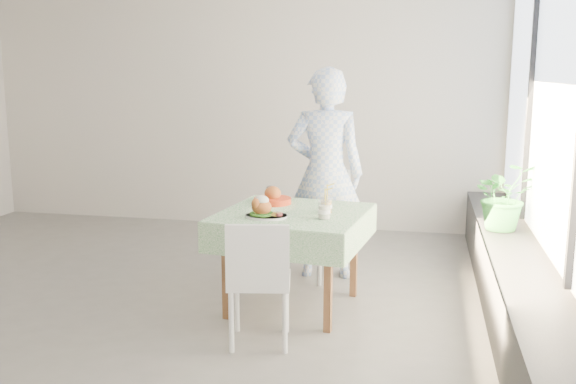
% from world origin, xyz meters
% --- Properties ---
extents(floor, '(6.00, 6.00, 0.00)m').
position_xyz_m(floor, '(0.00, 0.00, 0.00)').
color(floor, '#5F5C5A').
rests_on(floor, ground).
extents(wall_back, '(6.00, 0.02, 2.80)m').
position_xyz_m(wall_back, '(0.00, 2.50, 1.40)').
color(wall_back, beige).
rests_on(wall_back, ground).
extents(wall_right, '(0.02, 5.00, 2.80)m').
position_xyz_m(wall_right, '(3.00, 0.00, 1.40)').
color(wall_right, beige).
rests_on(wall_right, ground).
extents(window_pane, '(0.01, 4.80, 2.18)m').
position_xyz_m(window_pane, '(2.97, 0.00, 1.65)').
color(window_pane, '#D1E0F9').
rests_on(window_pane, ground).
extents(window_ledge, '(0.40, 4.80, 0.50)m').
position_xyz_m(window_ledge, '(2.80, 0.00, 0.25)').
color(window_ledge, black).
rests_on(window_ledge, ground).
extents(cafe_table, '(1.16, 1.16, 0.74)m').
position_xyz_m(cafe_table, '(1.19, -0.07, 0.46)').
color(cafe_table, brown).
rests_on(cafe_table, ground).
extents(chair_far, '(0.59, 0.59, 0.94)m').
position_xyz_m(chair_far, '(1.23, 0.73, 0.29)').
color(chair_far, white).
rests_on(chair_far, ground).
extents(chair_near, '(0.46, 0.46, 0.84)m').
position_xyz_m(chair_near, '(1.11, -0.76, 0.26)').
color(chair_near, white).
rests_on(chair_near, ground).
extents(diner, '(0.70, 0.50, 1.81)m').
position_xyz_m(diner, '(1.30, 0.75, 0.91)').
color(diner, '#8EABE3').
rests_on(diner, ground).
extents(main_dish, '(0.31, 0.31, 0.16)m').
position_xyz_m(main_dish, '(1.02, -0.29, 0.79)').
color(main_dish, white).
rests_on(main_dish, cafe_table).
extents(juice_cup_orange, '(0.09, 0.09, 0.26)m').
position_xyz_m(juice_cup_orange, '(1.44, -0.05, 0.80)').
color(juice_cup_orange, white).
rests_on(juice_cup_orange, cafe_table).
extents(juice_cup_lemonade, '(0.09, 0.09, 0.26)m').
position_xyz_m(juice_cup_lemonade, '(1.45, -0.24, 0.80)').
color(juice_cup_lemonade, white).
rests_on(juice_cup_lemonade, cafe_table).
extents(second_dish, '(0.29, 0.29, 0.14)m').
position_xyz_m(second_dish, '(0.97, 0.20, 0.78)').
color(second_dish, '#BA3013').
rests_on(second_dish, cafe_table).
extents(potted_plant, '(0.60, 0.56, 0.56)m').
position_xyz_m(potted_plant, '(2.78, 0.71, 0.78)').
color(potted_plant, '#2B6F25').
rests_on(potted_plant, window_ledge).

